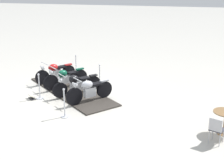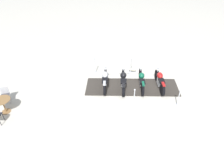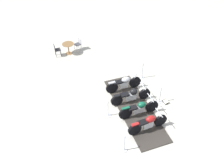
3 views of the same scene
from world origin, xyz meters
name	(u,v)px [view 1 (image 1 of 3)]	position (x,y,z in m)	size (l,w,h in m)	color
ground_plane	(72,91)	(0.00, 0.00, 0.00)	(80.00, 80.00, 0.00)	beige
display_platform	(72,91)	(0.00, 0.00, 0.03)	(5.34, 1.64, 0.06)	#38332D
motorcycle_maroon	(55,72)	(-1.17, 1.04, 0.53)	(1.44, 1.70, 1.00)	black
motorcycle_forest	(65,78)	(-0.41, 0.33, 0.52)	(1.58, 1.68, 1.04)	black
motorcycle_black	(76,84)	(0.36, -0.38, 0.50)	(1.68, 1.75, 0.96)	black
motorcycle_chrome	(89,90)	(1.13, -1.09, 0.55)	(1.53, 1.67, 1.04)	black
stanchion_left_mid	(100,79)	(1.02, 1.11, 0.31)	(0.34, 0.34, 1.03)	silver
stanchion_left_front	(76,67)	(-0.64, 2.65, 0.36)	(0.28, 0.28, 1.01)	silver
stanchion_right_rear	(65,107)	(0.64, -2.65, 0.38)	(0.31, 0.31, 1.12)	silver
stanchion_right_mid	(40,91)	(-1.02, -1.11, 0.35)	(0.33, 0.33, 1.11)	silver
info_placard	(32,98)	(-1.34, -1.22, 0.05)	(0.43, 0.42, 0.18)	#333338
cafe_chair_across_table	(216,129)	(5.89, -3.56, 0.51)	(0.53, 0.53, 0.87)	#B7B7BC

